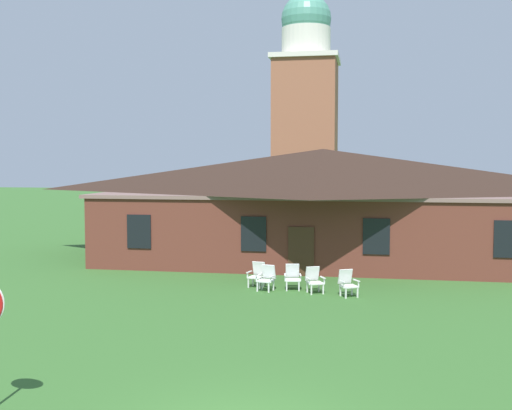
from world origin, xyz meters
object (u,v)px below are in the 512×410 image
object	(u,v)px
lawn_chair_near_door	(267,277)
lawn_chair_left_end	(293,276)
lawn_chair_right_end	(347,282)
lawn_chair_by_porch	(257,274)
lawn_chair_middle	(314,279)

from	to	relation	value
lawn_chair_near_door	lawn_chair_left_end	xyz separation A→B (m)	(0.93, 0.38, 0.00)
lawn_chair_near_door	lawn_chair_right_end	distance (m)	3.06
lawn_chair_by_porch	lawn_chair_middle	bearing A→B (deg)	-18.23
lawn_chair_near_door	lawn_chair_left_end	size ratio (longest dim) A/B	1.00
lawn_chair_right_end	lawn_chair_by_porch	bearing A→B (deg)	162.08
lawn_chair_right_end	lawn_chair_left_end	bearing A→B (deg)	157.65
lawn_chair_near_door	lawn_chair_middle	distance (m)	1.79
lawn_chair_left_end	lawn_chair_middle	distance (m)	0.98
lawn_chair_near_door	lawn_chair_by_porch	bearing A→B (deg)	126.18
lawn_chair_left_end	lawn_chair_near_door	bearing A→B (deg)	-157.75
lawn_chair_by_porch	lawn_chair_near_door	xyz separation A→B (m)	(0.47, -0.65, 0.00)
lawn_chair_near_door	lawn_chair_middle	world-z (taller)	same
lawn_chair_near_door	lawn_chair_middle	xyz separation A→B (m)	(1.78, -0.09, 0.00)
lawn_chair_by_porch	lawn_chair_right_end	world-z (taller)	same
lawn_chair_by_porch	lawn_chair_near_door	world-z (taller)	same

